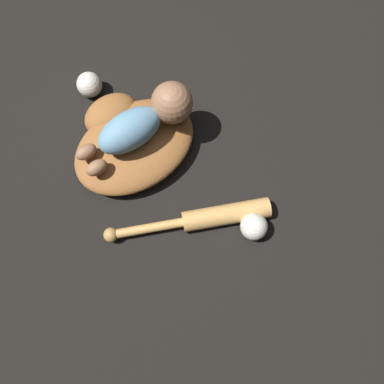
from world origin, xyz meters
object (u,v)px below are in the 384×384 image
Objects in this scene: baseball_bat at (208,218)px; baseball at (255,225)px; baseball_glove at (131,140)px; baseball_spare at (89,85)px; baby_figure at (146,120)px.

baseball reaches higher than baseball_bat.
baseball is at bearing -68.34° from baseball_bat.
baseball_glove is 0.33m from baseball_bat.
baseball_bat is at bearing -103.80° from baseball_glove.
baseball_spare is at bearing 72.64° from baseball_bat.
baseball_spare is (0.12, 0.66, 0.00)m from baseball.
baby_figure is (0.04, -0.04, 0.09)m from baseball_glove.
baseball_glove reaches higher than baseball.
baby_figure reaches higher than baseball_glove.
baby_figure reaches higher than baseball_spare.
baseball is (-0.03, -0.44, -0.00)m from baseball_glove.
baseball_glove reaches higher than baseball_spare.
baseball is at bearing -93.89° from baseball_glove.
baseball_bat is 0.56m from baseball_spare.
baseball_spare is (0.09, 0.22, -0.00)m from baseball_glove.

